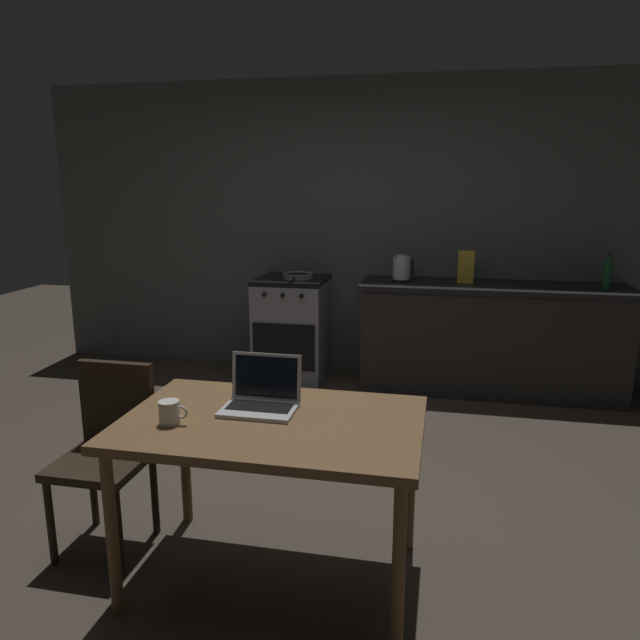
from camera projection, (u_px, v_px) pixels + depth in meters
The scene contains 12 objects.
ground_plane at pixel (290, 493), 3.40m from camera, with size 12.00×12.00×0.00m, color #473D33.
back_wall at pixel (388, 231), 5.31m from camera, with size 6.40×0.10×2.61m, color #545957.
kitchen_counter at pixel (490, 338), 4.99m from camera, with size 2.16×0.64×0.91m.
stove_oven at pixel (292, 328), 5.33m from camera, with size 0.60×0.62×0.91m.
dining_table at pixel (272, 435), 2.54m from camera, with size 1.26×0.81×0.75m.
chair at pixel (109, 443), 2.86m from camera, with size 0.40×0.40×0.88m.
laptop at pixel (261, 399), 2.62m from camera, with size 0.32×0.25×0.23m.
electric_kettle at pixel (402, 269), 5.01m from camera, with size 0.18×0.16×0.22m.
bottle at pixel (608, 272), 4.64m from camera, with size 0.07×0.07×0.28m.
frying_pan at pixel (297, 276), 5.19m from camera, with size 0.27×0.44×0.05m.
coffee_mug at pixel (170, 412), 2.46m from camera, with size 0.12×0.09×0.10m.
cereal_box at pixel (466, 267), 4.92m from camera, with size 0.13×0.05×0.27m.
Camera 1 is at (0.81, -2.99, 1.73)m, focal length 33.58 mm.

